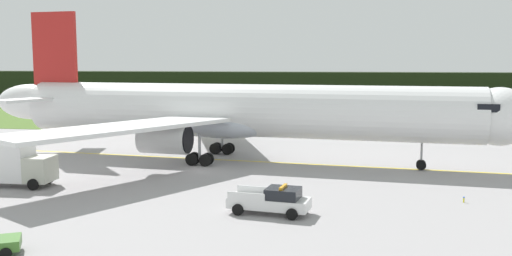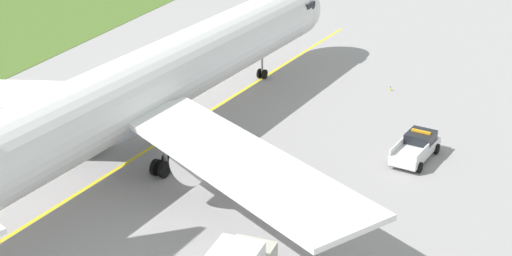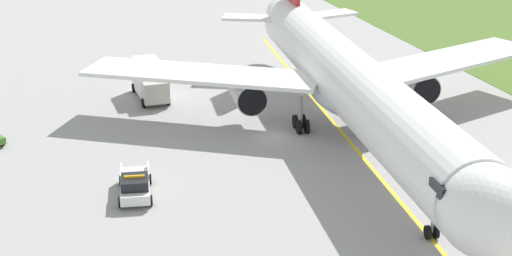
{
  "view_description": "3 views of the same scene",
  "coord_description": "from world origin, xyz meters",
  "views": [
    {
      "loc": [
        13.29,
        -48.55,
        10.04
      ],
      "look_at": [
        4.69,
        4.09,
        3.56
      ],
      "focal_mm": 39.03,
      "sensor_mm": 36.0,
      "label": 1
    },
    {
      "loc": [
        -42.67,
        -22.1,
        24.44
      ],
      "look_at": [
        3.53,
        -2.52,
        2.65
      ],
      "focal_mm": 53.68,
      "sensor_mm": 36.0,
      "label": 2
    },
    {
      "loc": [
        59.16,
        -19.51,
        23.86
      ],
      "look_at": [
        7.39,
        -3.84,
        3.76
      ],
      "focal_mm": 54.77,
      "sensor_mm": 36.0,
      "label": 3
    }
  ],
  "objects": [
    {
      "name": "ops_pickup_truck",
      "position": [
        8.59,
        -13.13,
        0.9
      ],
      "size": [
        5.57,
        2.95,
        1.94
      ],
      "color": "silver",
      "rests_on": "ground"
    },
    {
      "name": "airliner",
      "position": [
        2.37,
        5.76,
        4.96
      ],
      "size": [
        55.31,
        43.99,
        15.24
      ],
      "color": "white",
      "rests_on": "ground"
    },
    {
      "name": "taxiway_edge_light_east",
      "position": [
        21.67,
        -8.03,
        0.24
      ],
      "size": [
        0.12,
        0.12,
        0.44
      ],
      "color": "yellow",
      "rests_on": "ground"
    },
    {
      "name": "taxiway_centerline_main",
      "position": [
        3.03,
        5.69,
        0.0
      ],
      "size": [
        72.42,
        7.73,
        0.01
      ],
      "primitive_type": "cube",
      "rotation": [
        0.0,
        0.0,
        -0.1
      ],
      "color": "yellow",
      "rests_on": "ground"
    },
    {
      "name": "ground",
      "position": [
        0.0,
        0.0,
        0.0
      ],
      "size": [
        320.0,
        320.0,
        0.0
      ],
      "primitive_type": "plane",
      "color": "#989496"
    }
  ]
}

